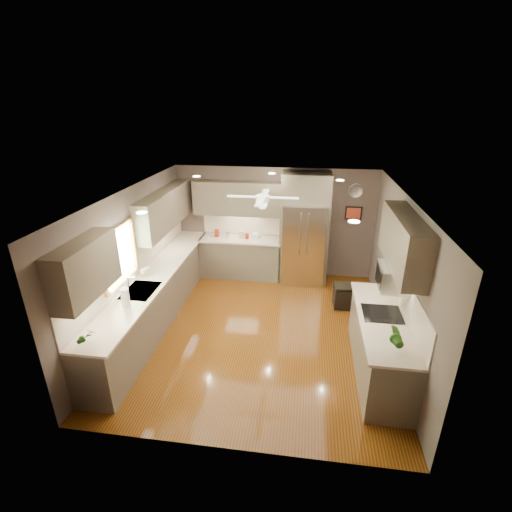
% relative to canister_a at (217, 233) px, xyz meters
% --- Properties ---
extents(floor, '(5.00, 5.00, 0.00)m').
position_rel_canister_a_xyz_m(floor, '(1.29, -2.23, -1.02)').
color(floor, '#4A2209').
rests_on(floor, ground).
extents(ceiling, '(5.00, 5.00, 0.00)m').
position_rel_canister_a_xyz_m(ceiling, '(1.29, -2.23, 1.48)').
color(ceiling, white).
rests_on(ceiling, ground).
extents(wall_back, '(4.50, 0.00, 4.50)m').
position_rel_canister_a_xyz_m(wall_back, '(1.29, 0.27, 0.23)').
color(wall_back, brown).
rests_on(wall_back, ground).
extents(wall_front, '(4.50, 0.00, 4.50)m').
position_rel_canister_a_xyz_m(wall_front, '(1.29, -4.73, 0.23)').
color(wall_front, brown).
rests_on(wall_front, ground).
extents(wall_left, '(0.00, 5.00, 5.00)m').
position_rel_canister_a_xyz_m(wall_left, '(-0.96, -2.23, 0.23)').
color(wall_left, brown).
rests_on(wall_left, ground).
extents(wall_right, '(0.00, 5.00, 5.00)m').
position_rel_canister_a_xyz_m(wall_right, '(3.54, -2.23, 0.23)').
color(wall_right, brown).
rests_on(wall_right, ground).
extents(canister_a, '(0.14, 0.14, 0.17)m').
position_rel_canister_a_xyz_m(canister_a, '(0.00, 0.00, 0.00)').
color(canister_a, maroon).
rests_on(canister_a, back_run).
extents(canister_b, '(0.09, 0.09, 0.13)m').
position_rel_canister_a_xyz_m(canister_b, '(0.27, -0.03, -0.01)').
color(canister_b, silver).
rests_on(canister_b, back_run).
extents(canister_c, '(0.12, 0.12, 0.17)m').
position_rel_canister_a_xyz_m(canister_c, '(0.58, -0.02, 0.01)').
color(canister_c, tan).
rests_on(canister_c, back_run).
extents(canister_d, '(0.09, 0.09, 0.13)m').
position_rel_canister_a_xyz_m(canister_d, '(0.71, -0.05, -0.02)').
color(canister_d, maroon).
rests_on(canister_d, back_run).
extents(soap_bottle, '(0.11, 0.12, 0.20)m').
position_rel_canister_a_xyz_m(soap_bottle, '(-0.78, -2.19, 0.02)').
color(soap_bottle, white).
rests_on(soap_bottle, left_run).
extents(potted_plant_left, '(0.17, 0.13, 0.30)m').
position_rel_canister_a_xyz_m(potted_plant_left, '(-0.66, -4.24, 0.07)').
color(potted_plant_left, '#235317').
rests_on(potted_plant_left, left_run).
extents(potted_plant_right, '(0.21, 0.18, 0.34)m').
position_rel_canister_a_xyz_m(potted_plant_right, '(3.21, -3.75, 0.09)').
color(potted_plant_right, '#235317').
rests_on(potted_plant_right, right_run).
extents(bowl, '(0.25, 0.25, 0.05)m').
position_rel_canister_a_xyz_m(bowl, '(0.91, 0.00, -0.05)').
color(bowl, tan).
rests_on(bowl, back_run).
extents(left_run, '(0.65, 4.70, 1.45)m').
position_rel_canister_a_xyz_m(left_run, '(-0.67, -2.08, -0.54)').
color(left_run, brown).
rests_on(left_run, ground).
extents(back_run, '(1.85, 0.65, 1.45)m').
position_rel_canister_a_xyz_m(back_run, '(0.56, -0.03, -0.54)').
color(back_run, brown).
rests_on(back_run, ground).
extents(uppers, '(4.50, 4.70, 0.95)m').
position_rel_canister_a_xyz_m(uppers, '(0.55, -1.52, 0.85)').
color(uppers, brown).
rests_on(uppers, wall_left).
extents(window, '(0.05, 1.12, 0.92)m').
position_rel_canister_a_xyz_m(window, '(-0.93, -2.73, 0.53)').
color(window, '#BFF2B2').
rests_on(window, wall_left).
extents(sink, '(0.50, 0.70, 0.32)m').
position_rel_canister_a_xyz_m(sink, '(-0.64, -2.73, -0.11)').
color(sink, silver).
rests_on(sink, left_run).
extents(refrigerator, '(1.06, 0.75, 2.45)m').
position_rel_canister_a_xyz_m(refrigerator, '(1.99, -0.07, 0.17)').
color(refrigerator, silver).
rests_on(refrigerator, ground).
extents(right_run, '(0.70, 2.20, 1.45)m').
position_rel_canister_a_xyz_m(right_run, '(3.22, -3.03, -0.54)').
color(right_run, brown).
rests_on(right_run, ground).
extents(microwave, '(0.43, 0.55, 0.34)m').
position_rel_canister_a_xyz_m(microwave, '(3.32, -2.78, 0.46)').
color(microwave, silver).
rests_on(microwave, wall_right).
extents(ceiling_fan, '(1.18, 1.18, 0.32)m').
position_rel_canister_a_xyz_m(ceiling_fan, '(1.29, -1.93, 1.31)').
color(ceiling_fan, white).
rests_on(ceiling_fan, ceiling).
extents(recessed_lights, '(2.84, 3.14, 0.01)m').
position_rel_canister_a_xyz_m(recessed_lights, '(1.25, -1.83, 1.47)').
color(recessed_lights, white).
rests_on(recessed_lights, ceiling).
extents(wall_clock, '(0.30, 0.03, 0.30)m').
position_rel_canister_a_xyz_m(wall_clock, '(3.04, 0.25, 1.03)').
color(wall_clock, white).
rests_on(wall_clock, wall_back).
extents(framed_print, '(0.36, 0.03, 0.30)m').
position_rel_canister_a_xyz_m(framed_print, '(3.04, 0.25, 0.53)').
color(framed_print, black).
rests_on(framed_print, wall_back).
extents(stool, '(0.39, 0.39, 0.45)m').
position_rel_canister_a_xyz_m(stool, '(2.82, -1.16, -0.78)').
color(stool, black).
rests_on(stool, ground).
extents(paper_towel, '(0.13, 0.13, 0.31)m').
position_rel_canister_a_xyz_m(paper_towel, '(-0.64, -3.23, 0.06)').
color(paper_towel, white).
rests_on(paper_towel, left_run).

